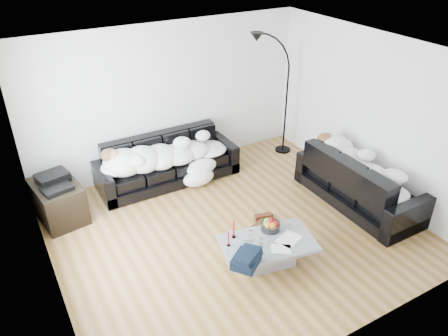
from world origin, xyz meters
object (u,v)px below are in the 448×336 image
floor_lamp (286,101)px  wine_glass_c (262,239)px  sofa_back (167,160)px  coffee_table (267,252)px  stereo (54,181)px  fruit_bowl (271,225)px  sofa_right (360,180)px  wine_glass_b (245,246)px  candle_right (234,229)px  sleeper_right (362,168)px  wine_glass_a (251,236)px  sleeper_back (168,150)px  candle_left (229,239)px  av_cabinet (59,201)px  shoes (261,221)px

floor_lamp → wine_glass_c: bearing=-116.8°
sofa_back → wine_glass_c: 2.61m
coffee_table → stereo: 3.27m
wine_glass_c → fruit_bowl: bearing=35.9°
sofa_right → wine_glass_c: size_ratio=11.20×
wine_glass_b → candle_right: 0.31m
sleeper_right → candle_right: 2.42m
wine_glass_a → stereo: 3.03m
sleeper_back → floor_lamp: size_ratio=0.98×
sofa_right → floor_lamp: 2.17m
sleeper_back → sleeper_right: bearing=-41.6°
sofa_back → fruit_bowl: bearing=-78.9°
sleeper_right → coffee_table: sleeper_right is taller
sleeper_right → candle_right: size_ratio=6.75×
wine_glass_a → wine_glass_b: bearing=-142.8°
wine_glass_a → floor_lamp: floor_lamp is taller
fruit_bowl → sleeper_back: bearing=101.3°
candle_left → floor_lamp: (2.61, 2.34, 0.59)m
stereo → wine_glass_a: bearing=-61.8°
fruit_bowl → floor_lamp: size_ratio=0.12×
fruit_bowl → wine_glass_a: wine_glass_a is taller
coffee_table → wine_glass_c: bearing=-177.6°
candle_left → floor_lamp: 3.56m
sleeper_back → av_cabinet: (-1.87, -0.15, -0.32)m
sleeper_back → wine_glass_a: size_ratio=11.22×
sleeper_back → stereo: size_ratio=4.65×
sofa_right → candle_left: size_ratio=9.77×
stereo → floor_lamp: (4.29, 0.13, 0.38)m
fruit_bowl → wine_glass_b: 0.57m
av_cabinet → sofa_back: bearing=-2.2°
wine_glass_b → stereo: stereo is taller
candle_right → stereo: size_ratio=0.61×
candle_right → av_cabinet: (-1.83, 2.10, -0.19)m
sleeper_back → av_cabinet: bearing=-175.4°
candle_right → stereo: 2.79m
coffee_table → stereo: size_ratio=2.76×
sofa_right → stereo: 4.67m
sofa_right → wine_glass_b: (-2.42, -0.46, 0.01)m
sleeper_right → candle_left: bearing=95.9°
candle_left → candle_right: bearing=38.0°
fruit_bowl → wine_glass_b: bearing=-158.7°
av_cabinet → wine_glass_b: bearing=-61.4°
floor_lamp → shoes: bearing=-119.4°
stereo → sleeper_back: bearing=-8.0°
stereo → sofa_right: bearing=-37.3°
sleeper_right → wine_glass_b: sleeper_right is taller
wine_glass_b → stereo: (-1.81, 2.41, 0.23)m
wine_glass_a → wine_glass_c: size_ratio=0.97×
sofa_back → wine_glass_a: sofa_back is taller
sofa_back → floor_lamp: 2.51m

